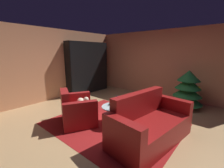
{
  "coord_description": "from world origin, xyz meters",
  "views": [
    {
      "loc": [
        2.32,
        -2.71,
        1.73
      ],
      "look_at": [
        -0.12,
        0.16,
        0.91
      ],
      "focal_mm": 23.99,
      "sensor_mm": 36.0,
      "label": 1
    }
  ],
  "objects_px": {
    "armchair_red": "(77,111)",
    "couch_red": "(150,125)",
    "bookshelf_unit": "(91,68)",
    "book_stack_on_table": "(114,103)",
    "coffee_table": "(114,108)",
    "decorated_tree": "(188,89)",
    "bottle_on_table": "(117,104)"
  },
  "relations": [
    {
      "from": "armchair_red",
      "to": "couch_red",
      "type": "height_order",
      "value": "couch_red"
    },
    {
      "from": "bookshelf_unit",
      "to": "couch_red",
      "type": "height_order",
      "value": "bookshelf_unit"
    },
    {
      "from": "book_stack_on_table",
      "to": "coffee_table",
      "type": "bearing_deg",
      "value": -40.12
    },
    {
      "from": "couch_red",
      "to": "decorated_tree",
      "type": "bearing_deg",
      "value": 88.37
    },
    {
      "from": "coffee_table",
      "to": "book_stack_on_table",
      "type": "xyz_separation_m",
      "value": [
        -0.05,
        0.05,
        0.1
      ]
    },
    {
      "from": "coffee_table",
      "to": "bookshelf_unit",
      "type": "bearing_deg",
      "value": 148.35
    },
    {
      "from": "bookshelf_unit",
      "to": "couch_red",
      "type": "bearing_deg",
      "value": -25.71
    },
    {
      "from": "couch_red",
      "to": "book_stack_on_table",
      "type": "bearing_deg",
      "value": 171.74
    },
    {
      "from": "decorated_tree",
      "to": "book_stack_on_table",
      "type": "bearing_deg",
      "value": -116.3
    },
    {
      "from": "coffee_table",
      "to": "decorated_tree",
      "type": "height_order",
      "value": "decorated_tree"
    },
    {
      "from": "bottle_on_table",
      "to": "decorated_tree",
      "type": "relative_size",
      "value": 0.26
    },
    {
      "from": "bookshelf_unit",
      "to": "armchair_red",
      "type": "height_order",
      "value": "bookshelf_unit"
    },
    {
      "from": "armchair_red",
      "to": "bookshelf_unit",
      "type": "bearing_deg",
      "value": 131.6
    },
    {
      "from": "couch_red",
      "to": "coffee_table",
      "type": "xyz_separation_m",
      "value": [
        -0.98,
        0.1,
        0.07
      ]
    },
    {
      "from": "couch_red",
      "to": "bottle_on_table",
      "type": "relative_size",
      "value": 6.06
    },
    {
      "from": "bottle_on_table",
      "to": "bookshelf_unit",
      "type": "bearing_deg",
      "value": 148.36
    },
    {
      "from": "armchair_red",
      "to": "coffee_table",
      "type": "height_order",
      "value": "armchair_red"
    },
    {
      "from": "coffee_table",
      "to": "bottle_on_table",
      "type": "relative_size",
      "value": 1.99
    },
    {
      "from": "bottle_on_table",
      "to": "decorated_tree",
      "type": "distance_m",
      "value": 2.52
    },
    {
      "from": "coffee_table",
      "to": "decorated_tree",
      "type": "relative_size",
      "value": 0.52
    },
    {
      "from": "decorated_tree",
      "to": "armchair_red",
      "type": "bearing_deg",
      "value": -122.32
    },
    {
      "from": "bottle_on_table",
      "to": "decorated_tree",
      "type": "height_order",
      "value": "decorated_tree"
    },
    {
      "from": "armchair_red",
      "to": "book_stack_on_table",
      "type": "relative_size",
      "value": 5.13
    },
    {
      "from": "armchair_red",
      "to": "coffee_table",
      "type": "distance_m",
      "value": 0.93
    },
    {
      "from": "armchair_red",
      "to": "bottle_on_table",
      "type": "relative_size",
      "value": 3.83
    },
    {
      "from": "book_stack_on_table",
      "to": "armchair_red",
      "type": "bearing_deg",
      "value": -138.94
    },
    {
      "from": "armchair_red",
      "to": "book_stack_on_table",
      "type": "xyz_separation_m",
      "value": [
        0.68,
        0.6,
        0.18
      ]
    },
    {
      "from": "bookshelf_unit",
      "to": "armchair_red",
      "type": "relative_size",
      "value": 1.78
    },
    {
      "from": "book_stack_on_table",
      "to": "decorated_tree",
      "type": "distance_m",
      "value": 2.48
    },
    {
      "from": "bookshelf_unit",
      "to": "book_stack_on_table",
      "type": "relative_size",
      "value": 9.13
    },
    {
      "from": "couch_red",
      "to": "book_stack_on_table",
      "type": "height_order",
      "value": "couch_red"
    },
    {
      "from": "couch_red",
      "to": "book_stack_on_table",
      "type": "xyz_separation_m",
      "value": [
        -1.03,
        0.15,
        0.17
      ]
    }
  ]
}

